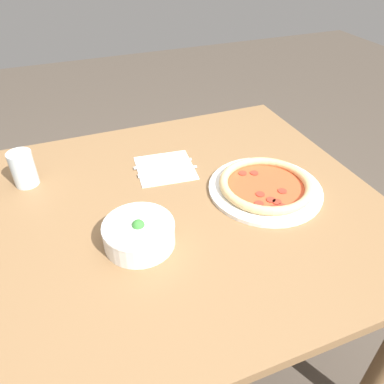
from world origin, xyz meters
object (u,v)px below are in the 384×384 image
glass (23,169)px  knife (166,163)px  fork (168,171)px  bowl (139,232)px  pizza (265,186)px

glass → knife: bearing=-96.9°
knife → glass: size_ratio=1.78×
fork → knife: 0.05m
bowl → glass: glass is taller
bowl → glass: size_ratio=1.64×
bowl → knife: bearing=-28.4°
knife → glass: bearing=-2.3°
pizza → knife: pizza is taller
knife → bowl: bearing=66.3°
pizza → glass: (0.30, 0.67, 0.04)m
bowl → glass: bearing=34.1°
pizza → fork: bearing=50.3°
pizza → fork: 0.31m
pizza → glass: glass is taller
pizza → fork: (0.20, 0.24, -0.01)m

